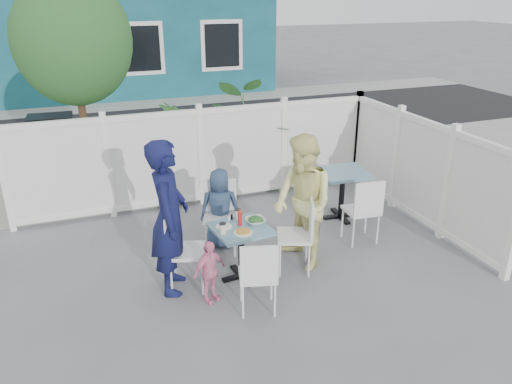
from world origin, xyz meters
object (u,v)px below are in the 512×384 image
object	(u,v)px
spare_table	(343,182)
man	(169,218)
woman	(303,203)
chair_right	(301,229)
toddler	(209,272)
main_table	(241,239)
chair_left	(179,244)
chair_back	(220,210)
boy	(220,208)
chair_near	(258,272)
utility_cabinet	(55,154)

from	to	relation	value
spare_table	man	distance (m)	3.06
spare_table	woman	world-z (taller)	woman
spare_table	chair_right	distance (m)	1.73
spare_table	toddler	world-z (taller)	spare_table
chair_right	woman	xyz separation A→B (m)	(0.07, 0.12, 0.30)
main_table	chair_left	distance (m)	0.75
main_table	chair_left	xyz separation A→B (m)	(-0.74, 0.06, 0.04)
chair_back	man	size ratio (longest dim) A/B	0.53
toddler	boy	bearing A→B (deg)	43.30
chair_back	chair_near	distance (m)	1.59
chair_near	boy	world-z (taller)	boy
toddler	chair_right	bearing A→B (deg)	-12.35
chair_back	chair_left	bearing A→B (deg)	64.54
chair_back	man	bearing A→B (deg)	60.64
utility_cabinet	chair_back	xyz separation A→B (m)	(2.08, -3.18, -0.06)
chair_right	woman	distance (m)	0.33
chair_left	utility_cabinet	bearing A→B (deg)	-143.18
woman	toddler	bearing A→B (deg)	-80.92
chair_left	main_table	bearing A→B (deg)	102.95
man	chair_near	bearing A→B (deg)	-121.14
utility_cabinet	chair_near	xyz separation A→B (m)	(2.02, -4.77, -0.11)
chair_near	woman	bearing A→B (deg)	57.32
spare_table	man	xyz separation A→B (m)	(-2.86, -1.03, 0.33)
woman	chair_back	bearing A→B (deg)	-140.21
chair_right	toddler	xyz separation A→B (m)	(-1.27, -0.27, -0.18)
chair_left	woman	world-z (taller)	woman
utility_cabinet	spare_table	bearing A→B (deg)	-31.76
chair_back	chair_near	world-z (taller)	chair_back
chair_left	boy	world-z (taller)	boy
main_table	boy	bearing A→B (deg)	89.65
man	woman	bearing A→B (deg)	-74.86
utility_cabinet	chair_back	size ratio (longest dim) A/B	1.30
chair_left	chair_near	world-z (taller)	chair_left
chair_near	toddler	size ratio (longest dim) A/B	1.17
main_table	chair_near	world-z (taller)	chair_near
chair_near	chair_right	bearing A→B (deg)	54.91
utility_cabinet	chair_right	xyz separation A→B (m)	(2.86, -4.09, -0.07)
woman	main_table	bearing A→B (deg)	-94.50
main_table	chair_near	bearing A→B (deg)	-94.97
chair_right	spare_table	bearing A→B (deg)	-24.84
woman	boy	bearing A→B (deg)	-143.16
utility_cabinet	spare_table	size ratio (longest dim) A/B	1.61
utility_cabinet	boy	world-z (taller)	utility_cabinet
chair_near	boy	size ratio (longest dim) A/B	0.79
chair_left	spare_table	bearing A→B (deg)	128.62
main_table	spare_table	xyz separation A→B (m)	(2.03, 1.11, 0.06)
chair_back	boy	xyz separation A→B (m)	(0.02, 0.07, -0.00)
chair_near	woman	world-z (taller)	woman
chair_left	chair_back	world-z (taller)	chair_left
spare_table	chair_left	size ratio (longest dim) A/B	0.80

